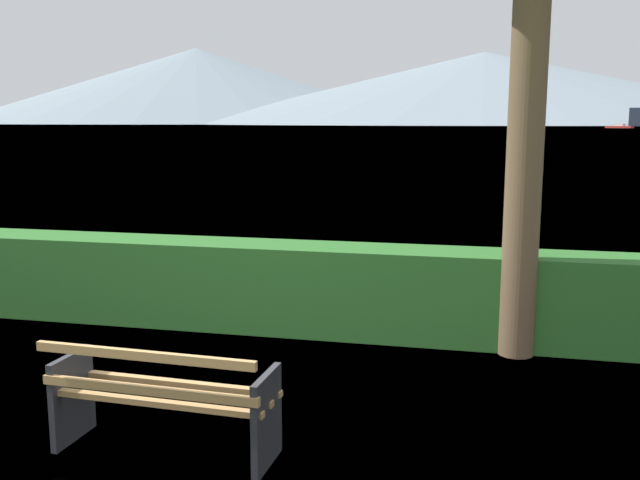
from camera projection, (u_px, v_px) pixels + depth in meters
name	position (u px, v px, depth m)	size (l,w,h in m)	color
ground_plane	(168.00, 450.00, 5.23)	(1400.00, 1400.00, 0.00)	#4C6B33
water_surface	(480.00, 126.00, 299.46)	(620.00, 620.00, 0.00)	#6B8EA3
park_bench	(163.00, 399.00, 5.10)	(1.67, 0.64, 0.87)	tan
hedge_row	(285.00, 287.00, 8.21)	(9.82, 0.72, 1.00)	#2D6B28
tender_far	(619.00, 127.00, 223.07)	(8.20, 6.76, 1.37)	#B2332D
distant_hills	(418.00, 86.00, 548.51)	(792.62, 442.17, 62.33)	gray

